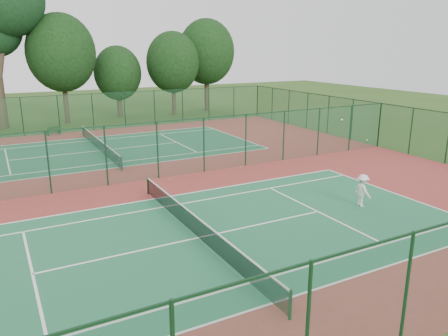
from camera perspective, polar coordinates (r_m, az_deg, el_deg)
The scene contains 16 objects.
ground at distance 26.44m, azimuth -11.65°, elevation -1.76°, with size 120.00×120.00×0.00m, color #2B4A17.
red_pad at distance 26.43m, azimuth -11.65°, elevation -1.75°, with size 40.00×36.00×0.01m, color maroon.
court_near at distance 18.50m, azimuth -3.43°, elevation -9.10°, with size 23.77×10.97×0.01m, color #206641.
court_far at distance 34.89m, azimuth -15.96°, elevation 2.18°, with size 23.77×10.97×0.01m, color #1C5B36.
fence_north at distance 43.29m, azimuth -18.77°, elevation 6.82°, with size 40.00×0.09×3.50m.
fence_south at distance 11.12m, azimuth 17.32°, elevation -17.65°, with size 40.00×0.09×3.50m.
fence_east at distance 36.78m, azimuth 19.62°, elevation 5.33°, with size 0.09×36.00×3.50m.
fence_divider at distance 25.98m, azimuth -11.86°, elevation 1.95°, with size 40.00×0.09×3.50m.
tennis_net_near at distance 18.28m, azimuth -3.45°, elevation -7.59°, with size 0.10×12.90×0.97m.
tennis_net_far at distance 34.78m, azimuth -16.02°, elevation 3.03°, with size 0.10×12.90×0.97m.
player_near at distance 22.75m, azimuth 17.62°, elevation -2.81°, with size 1.06×0.61×1.64m, color silver.
bench at distance 42.36m, azimuth -21.32°, elevation 4.58°, with size 1.38×0.87×0.82m.
stray_ball_a at distance 26.53m, azimuth -7.22°, elevation -1.39°, with size 0.07×0.07×0.07m, color gold.
stray_ball_b at distance 28.85m, azimuth 2.17°, elevation 0.11°, with size 0.07×0.07×0.07m, color #ADCE2F.
stray_ball_c at distance 25.76m, azimuth -10.04°, elevation -2.04°, with size 0.07×0.07×0.07m, color gold.
evergreen_row at distance 49.73m, azimuth -19.28°, elevation 5.75°, with size 39.00×5.00×12.00m, color black, non-canonical shape.
Camera 1 is at (-6.95, -24.31, 7.72)m, focal length 35.00 mm.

